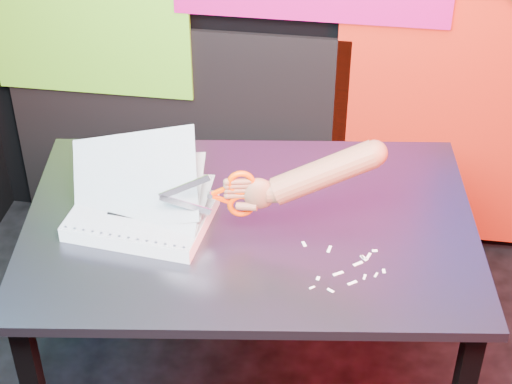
# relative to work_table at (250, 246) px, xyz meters

# --- Properties ---
(room) EXTENTS (3.01, 3.01, 2.71)m
(room) POSITION_rel_work_table_xyz_m (0.32, -0.56, 0.69)
(room) COLOR black
(room) RESTS_ON ground
(backdrop) EXTENTS (2.88, 0.05, 2.08)m
(backdrop) POSITION_rel_work_table_xyz_m (0.39, 0.90, 0.29)
(backdrop) COLOR red
(backdrop) RESTS_ON ground
(work_table) EXTENTS (1.34, 0.98, 0.75)m
(work_table) POSITION_rel_work_table_xyz_m (0.00, 0.00, 0.00)
(work_table) COLOR black
(work_table) RESTS_ON ground
(printout_stack) EXTENTS (0.41, 0.31, 0.28)m
(printout_stack) POSITION_rel_work_table_xyz_m (-0.29, -0.04, 0.11)
(printout_stack) COLOR white
(printout_stack) RESTS_ON work_table
(scissors) EXTENTS (0.25, 0.06, 0.15)m
(scissors) POSITION_rel_work_table_xyz_m (-0.03, -0.06, 0.22)
(scissors) COLOR #AFAFB3
(scissors) RESTS_ON printout_stack
(hand_forearm) EXTENTS (0.40, 0.13, 0.20)m
(hand_forearm) POSITION_rel_work_table_xyz_m (0.17, -0.02, 0.28)
(hand_forearm) COLOR brown
(hand_forearm) RESTS_ON work_table
(paper_clippings) EXTENTS (0.23, 0.19, 0.00)m
(paper_clippings) POSITION_rel_work_table_xyz_m (0.28, -0.14, 0.09)
(paper_clippings) COLOR white
(paper_clippings) RESTS_ON work_table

